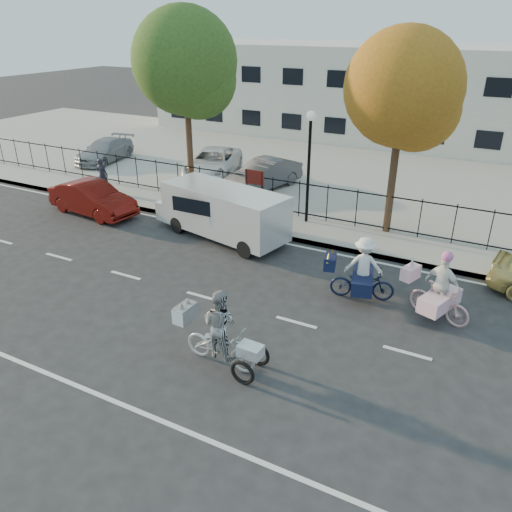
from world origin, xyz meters
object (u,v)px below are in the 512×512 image
Objects in this scene: zebra_trike at (220,336)px; white_van at (222,211)px; lot_car_c at (264,174)px; red_sedan at (92,198)px; lot_car_a at (105,150)px; pedestrian at (102,175)px; lamppost at (310,148)px; lot_car_b at (213,163)px; unicorn_bike at (439,294)px; bull_bike at (362,274)px.

zebra_trike reaches higher than white_van.
zebra_trike is 0.56× the size of lot_car_c.
zebra_trike is 0.56× the size of red_sedan.
lot_car_a is 10.33m from lot_car_c.
pedestrian is at bearing 179.15° from white_van.
zebra_trike is (1.60, -9.27, -2.35)m from lamppost.
lot_car_c reaches higher than lot_car_a.
pedestrian reaches higher than lot_car_c.
lot_car_c is (-5.04, 12.35, 0.07)m from zebra_trike.
lot_car_b is (3.20, 4.56, -0.11)m from pedestrian.
red_sedan is at bearing -114.52° from lot_car_c.
red_sedan is at bearing 116.52° from pedestrian.
pedestrian is 0.38× the size of lot_car_a.
lamppost is at bearing 70.25° from unicorn_bike.
lot_car_b reaches higher than lot_car_a.
lot_car_a is at bearing 165.89° from lamppost.
white_van is at bearing -131.23° from lamppost.
unicorn_bike is 8.45m from white_van.
lamppost is 0.76× the size of white_van.
white_van is 3.62× the size of pedestrian.
zebra_trike is 19.95m from lot_car_a.
lamppost is at bearing 177.73° from pedestrian.
zebra_trike is at bearing 141.52° from bull_bike.
bull_bike reaches higher than red_sedan.
lot_car_c is at bearing 138.24° from lamppost.
unicorn_bike is (4.24, 4.45, -0.01)m from zebra_trike.
zebra_trike is 6.15m from unicorn_bike.
lot_car_c is (3.28, -0.66, 0.00)m from lot_car_b.
red_sedan is 6.97m from lot_car_b.
pedestrian is 0.38× the size of lot_car_c.
lot_car_c reaches higher than lot_car_b.
zebra_trike is at bearing 136.74° from pedestrian.
lot_car_c is (10.32, -0.38, 0.08)m from lot_car_a.
lamppost is 14.38m from lot_car_a.
bull_bike reaches higher than lot_car_c.
lot_car_b is 3.34m from lot_car_c.
pedestrian is at bearing -142.21° from lot_car_b.
lot_car_b is at bearing -5.97° from lot_car_a.
lot_car_a is (-17.40, 8.14, -0.02)m from bull_bike.
lot_car_c is (-9.28, 7.89, 0.08)m from unicorn_bike.
unicorn_bike is 2.20m from bull_bike.
pedestrian is (-7.60, 1.83, -0.12)m from white_van.
lamppost is 7.93m from unicorn_bike.
white_van reaches higher than lot_car_a.
white_van is 1.17× the size of lot_car_b.
white_van is (-5.96, 2.04, 0.29)m from bull_bike.
lamppost is 1.04× the size of lot_car_c.
lamppost is 2.73× the size of pedestrian.
pedestrian reaches higher than lot_car_b.
lot_car_b is at bearing -7.87° from red_sedan.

